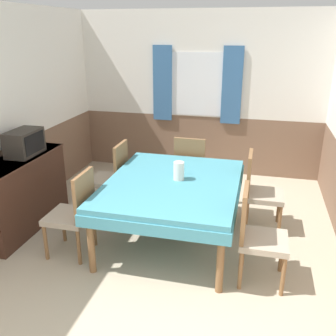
{
  "coord_description": "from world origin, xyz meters",
  "views": [
    {
      "loc": [
        0.98,
        -1.48,
        2.29
      ],
      "look_at": [
        0.05,
        2.23,
        0.88
      ],
      "focal_mm": 40.0,
      "sensor_mm": 36.0,
      "label": 1
    }
  ],
  "objects_px": {
    "dining_table": "(173,189)",
    "sideboard": "(21,193)",
    "tv": "(24,143)",
    "chair_right_near": "(257,233)",
    "chair_right_far": "(259,189)",
    "chair_left_near": "(75,211)",
    "vase": "(179,171)",
    "chair_left_far": "(112,175)",
    "chair_head_window": "(191,167)"
  },
  "relations": [
    {
      "from": "sideboard",
      "to": "tv",
      "type": "height_order",
      "value": "tv"
    },
    {
      "from": "dining_table",
      "to": "chair_right_far",
      "type": "xyz_separation_m",
      "value": [
        0.93,
        0.53,
        -0.12
      ]
    },
    {
      "from": "chair_right_far",
      "to": "dining_table",
      "type": "bearing_deg",
      "value": -60.46
    },
    {
      "from": "chair_left_near",
      "to": "chair_left_far",
      "type": "bearing_deg",
      "value": 0.0
    },
    {
      "from": "chair_head_window",
      "to": "chair_left_far",
      "type": "xyz_separation_m",
      "value": [
        -0.93,
        -0.57,
        0.0
      ]
    },
    {
      "from": "chair_right_near",
      "to": "chair_left_near",
      "type": "relative_size",
      "value": 1.0
    },
    {
      "from": "chair_left_near",
      "to": "vase",
      "type": "height_order",
      "value": "chair_left_near"
    },
    {
      "from": "chair_left_far",
      "to": "chair_left_near",
      "type": "bearing_deg",
      "value": -180.0
    },
    {
      "from": "chair_right_far",
      "to": "tv",
      "type": "relative_size",
      "value": 2.04
    },
    {
      "from": "chair_right_far",
      "to": "chair_right_near",
      "type": "height_order",
      "value": "same"
    },
    {
      "from": "dining_table",
      "to": "sideboard",
      "type": "xyz_separation_m",
      "value": [
        -1.84,
        -0.16,
        -0.18
      ]
    },
    {
      "from": "sideboard",
      "to": "chair_head_window",
      "type": "bearing_deg",
      "value": 34.43
    },
    {
      "from": "chair_right_far",
      "to": "chair_left_far",
      "type": "bearing_deg",
      "value": -90.0
    },
    {
      "from": "chair_right_far",
      "to": "vase",
      "type": "xyz_separation_m",
      "value": [
        -0.88,
        -0.47,
        0.33
      ]
    },
    {
      "from": "vase",
      "to": "chair_left_far",
      "type": "bearing_deg",
      "value": 154.76
    },
    {
      "from": "chair_left_far",
      "to": "sideboard",
      "type": "height_order",
      "value": "chair_left_far"
    },
    {
      "from": "dining_table",
      "to": "chair_left_near",
      "type": "xyz_separation_m",
      "value": [
        -0.93,
        -0.53,
        -0.12
      ]
    },
    {
      "from": "chair_head_window",
      "to": "sideboard",
      "type": "distance_m",
      "value": 2.23
    },
    {
      "from": "chair_right_near",
      "to": "vase",
      "type": "relative_size",
      "value": 4.6
    },
    {
      "from": "chair_left_near",
      "to": "vase",
      "type": "bearing_deg",
      "value": -58.99
    },
    {
      "from": "chair_left_far",
      "to": "tv",
      "type": "distance_m",
      "value": 1.15
    },
    {
      "from": "chair_head_window",
      "to": "chair_right_near",
      "type": "height_order",
      "value": "same"
    },
    {
      "from": "chair_left_far",
      "to": "tv",
      "type": "height_order",
      "value": "tv"
    },
    {
      "from": "chair_right_far",
      "to": "chair_left_near",
      "type": "height_order",
      "value": "same"
    },
    {
      "from": "sideboard",
      "to": "tv",
      "type": "distance_m",
      "value": 0.61
    },
    {
      "from": "chair_left_near",
      "to": "tv",
      "type": "height_order",
      "value": "tv"
    },
    {
      "from": "chair_left_far",
      "to": "chair_right_far",
      "type": "bearing_deg",
      "value": -90.0
    },
    {
      "from": "dining_table",
      "to": "chair_right_near",
      "type": "height_order",
      "value": "chair_right_near"
    },
    {
      "from": "chair_right_near",
      "to": "vase",
      "type": "height_order",
      "value": "chair_right_near"
    },
    {
      "from": "chair_right_far",
      "to": "chair_left_near",
      "type": "distance_m",
      "value": 2.15
    },
    {
      "from": "sideboard",
      "to": "vase",
      "type": "xyz_separation_m",
      "value": [
        1.89,
        0.22,
        0.38
      ]
    },
    {
      "from": "vase",
      "to": "chair_right_near",
      "type": "bearing_deg",
      "value": -33.97
    },
    {
      "from": "chair_left_far",
      "to": "chair_left_near",
      "type": "relative_size",
      "value": 1.0
    },
    {
      "from": "chair_right_far",
      "to": "tv",
      "type": "height_order",
      "value": "tv"
    },
    {
      "from": "chair_left_near",
      "to": "sideboard",
      "type": "relative_size",
      "value": 0.68
    },
    {
      "from": "sideboard",
      "to": "vase",
      "type": "height_order",
      "value": "vase"
    },
    {
      "from": "chair_left_near",
      "to": "vase",
      "type": "xyz_separation_m",
      "value": [
        0.99,
        0.59,
        0.33
      ]
    },
    {
      "from": "chair_right_far",
      "to": "chair_right_near",
      "type": "xyz_separation_m",
      "value": [
        0.0,
        -1.06,
        0.0
      ]
    },
    {
      "from": "chair_left_near",
      "to": "vase",
      "type": "relative_size",
      "value": 4.6
    },
    {
      "from": "chair_head_window",
      "to": "chair_right_far",
      "type": "distance_m",
      "value": 1.1
    },
    {
      "from": "chair_right_far",
      "to": "tv",
      "type": "bearing_deg",
      "value": -79.43
    },
    {
      "from": "chair_right_near",
      "to": "sideboard",
      "type": "distance_m",
      "value": 2.8
    },
    {
      "from": "dining_table",
      "to": "vase",
      "type": "distance_m",
      "value": 0.22
    },
    {
      "from": "sideboard",
      "to": "dining_table",
      "type": "bearing_deg",
      "value": 4.87
    },
    {
      "from": "chair_right_near",
      "to": "sideboard",
      "type": "relative_size",
      "value": 0.68
    },
    {
      "from": "chair_left_far",
      "to": "chair_right_near",
      "type": "bearing_deg",
      "value": -119.54
    },
    {
      "from": "dining_table",
      "to": "chair_right_far",
      "type": "relative_size",
      "value": 1.9
    },
    {
      "from": "chair_right_far",
      "to": "chair_right_near",
      "type": "relative_size",
      "value": 1.0
    },
    {
      "from": "dining_table",
      "to": "chair_left_near",
      "type": "height_order",
      "value": "chair_left_near"
    },
    {
      "from": "chair_right_near",
      "to": "chair_left_near",
      "type": "xyz_separation_m",
      "value": [
        -1.87,
        0.0,
        0.0
      ]
    }
  ]
}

